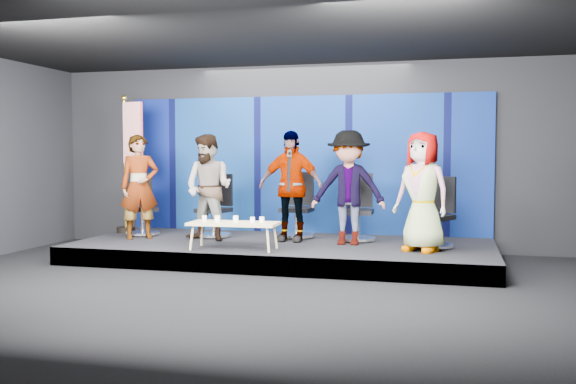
# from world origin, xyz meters

# --- Properties ---
(ground) EXTENTS (10.00, 10.00, 0.00)m
(ground) POSITION_xyz_m (0.00, 0.00, 0.00)
(ground) COLOR black
(ground) RESTS_ON ground
(room_walls) EXTENTS (10.02, 8.02, 3.51)m
(room_walls) POSITION_xyz_m (0.00, 0.00, 2.43)
(room_walls) COLOR black
(room_walls) RESTS_ON ground
(riser) EXTENTS (7.00, 3.00, 0.30)m
(riser) POSITION_xyz_m (0.00, 2.50, 0.15)
(riser) COLOR black
(riser) RESTS_ON ground
(backdrop) EXTENTS (7.00, 0.08, 2.60)m
(backdrop) POSITION_xyz_m (0.00, 3.95, 1.60)
(backdrop) COLOR #060C51
(backdrop) RESTS_ON riser
(chair_a) EXTENTS (0.90, 0.90, 1.14)m
(chair_a) POSITION_xyz_m (-2.79, 2.79, 0.67)
(chair_a) COLOR silver
(chair_a) RESTS_ON riser
(panelist_a) EXTENTS (0.80, 0.76, 1.84)m
(panelist_a) POSITION_xyz_m (-2.58, 2.32, 1.22)
(panelist_a) COLOR black
(panelist_a) RESTS_ON riser
(chair_b) EXTENTS (0.75, 0.75, 1.14)m
(chair_b) POSITION_xyz_m (-1.37, 2.88, 0.67)
(chair_b) COLOR silver
(chair_b) RESTS_ON riser
(panelist_b) EXTENTS (1.02, 0.86, 1.84)m
(panelist_b) POSITION_xyz_m (-1.30, 2.38, 1.22)
(panelist_b) COLOR black
(panelist_b) RESTS_ON riser
(chair_c) EXTENTS (0.68, 0.68, 1.17)m
(chair_c) POSITION_xyz_m (0.09, 3.19, 0.69)
(chair_c) COLOR silver
(chair_c) RESTS_ON riser
(panelist_c) EXTENTS (1.13, 0.49, 1.90)m
(panelist_c) POSITION_xyz_m (0.08, 2.68, 1.25)
(panelist_c) COLOR black
(panelist_c) RESTS_ON riser
(chair_d) EXTENTS (0.69, 0.69, 1.17)m
(chair_d) POSITION_xyz_m (1.20, 3.03, 0.68)
(chair_d) COLOR silver
(chair_d) RESTS_ON riser
(panelist_d) EXTENTS (1.25, 0.76, 1.89)m
(panelist_d) POSITION_xyz_m (1.11, 2.53, 1.25)
(panelist_d) COLOR black
(panelist_d) RESTS_ON riser
(chair_e) EXTENTS (0.86, 0.86, 1.14)m
(chair_e) POSITION_xyz_m (2.53, 2.53, 0.67)
(chair_e) COLOR silver
(chair_e) RESTS_ON riser
(panelist_e) EXTENTS (1.07, 0.93, 1.84)m
(panelist_e) POSITION_xyz_m (2.34, 2.06, 1.22)
(panelist_e) COLOR black
(panelist_e) RESTS_ON riser
(coffee_table) EXTENTS (1.42, 0.64, 0.43)m
(coffee_table) POSITION_xyz_m (-0.54, 1.51, 0.70)
(coffee_table) COLOR tan
(coffee_table) RESTS_ON riser
(mug_a) EXTENTS (0.08, 0.08, 0.09)m
(mug_a) POSITION_xyz_m (-1.05, 1.56, 0.78)
(mug_a) COLOR white
(mug_a) RESTS_ON coffee_table
(mug_b) EXTENTS (0.09, 0.09, 0.10)m
(mug_b) POSITION_xyz_m (-0.79, 1.46, 0.78)
(mug_b) COLOR white
(mug_b) RESTS_ON coffee_table
(mug_c) EXTENTS (0.08, 0.08, 0.10)m
(mug_c) POSITION_xyz_m (-0.52, 1.57, 0.78)
(mug_c) COLOR white
(mug_c) RESTS_ON coffee_table
(mug_d) EXTENTS (0.08, 0.08, 0.09)m
(mug_d) POSITION_xyz_m (-0.23, 1.51, 0.78)
(mug_d) COLOR white
(mug_d) RESTS_ON coffee_table
(mug_e) EXTENTS (0.08, 0.08, 0.09)m
(mug_e) POSITION_xyz_m (-0.09, 1.57, 0.78)
(mug_e) COLOR white
(mug_e) RESTS_ON coffee_table
(flag_stand) EXTENTS (0.59, 0.35, 2.61)m
(flag_stand) POSITION_xyz_m (-3.12, 2.99, 1.68)
(flag_stand) COLOR black
(flag_stand) RESTS_ON riser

